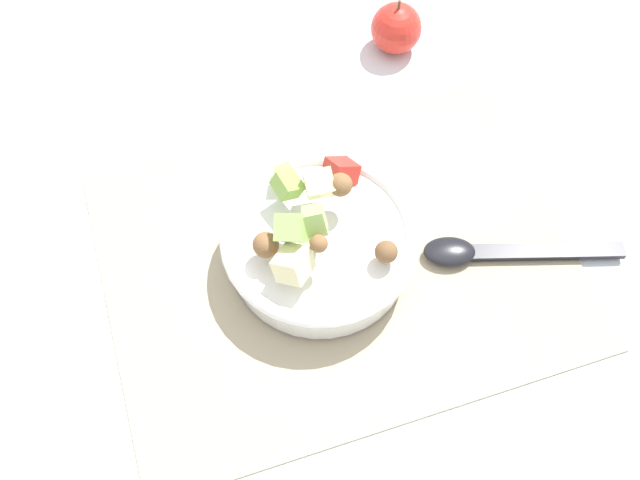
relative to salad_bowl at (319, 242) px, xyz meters
name	(u,v)px	position (x,y,z in m)	size (l,w,h in m)	color
ground_plane	(338,260)	(0.02, -0.01, -0.04)	(2.40, 2.40, 0.00)	silver
placemat	(338,259)	(0.02, -0.01, -0.04)	(0.50, 0.38, 0.01)	tan
salad_bowl	(319,242)	(0.00, 0.00, 0.00)	(0.21, 0.21, 0.11)	white
serving_spoon	(491,252)	(0.18, -0.05, -0.03)	(0.22, 0.09, 0.01)	black
whole_apple	(396,28)	(0.19, 0.27, -0.01)	(0.06, 0.06, 0.08)	red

